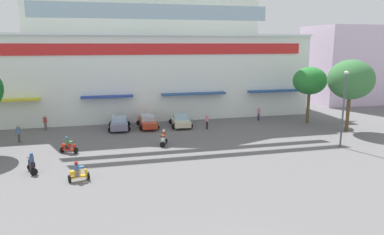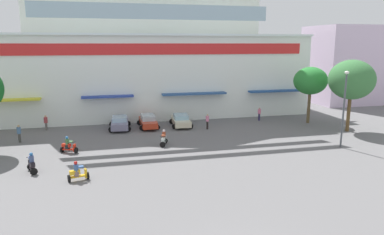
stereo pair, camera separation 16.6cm
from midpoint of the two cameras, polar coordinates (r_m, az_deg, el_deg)
The scene contains 17 objects.
ground_plane at distance 27.52m, azimuth -1.89°, elevation -8.17°, with size 128.00×128.00×0.00m, color slate.
colonial_building at distance 48.37m, azimuth -7.74°, elevation 11.28°, with size 41.76×15.78×20.63m.
flank_building_right at distance 63.12m, azimuth 23.45°, elevation 7.73°, with size 12.17×9.25×12.03m.
plaza_tree_1 at distance 41.59m, azimuth 23.85°, elevation 5.52°, with size 4.66×4.93×7.70m.
plaza_tree_3 at distance 44.45m, azimuth 18.14°, elevation 5.55°, with size 4.03×3.59×6.67m.
parked_car_0 at distance 40.49m, azimuth -11.61°, elevation -0.82°, with size 2.58×4.56×1.44m.
parked_car_1 at distance 40.74m, azimuth -7.20°, elevation -0.58°, with size 2.28×4.49×1.48m.
parked_car_2 at distance 41.08m, azimuth -1.97°, elevation -0.44°, with size 2.59×4.49×1.38m.
scooter_rider_1 at distance 26.25m, azimuth -17.84°, elevation -8.38°, with size 1.49×0.86×1.44m.
scooter_rider_2 at distance 32.96m, azimuth -19.22°, elevation -4.34°, with size 1.54×1.06×1.49m.
scooter_rider_3 at distance 29.00m, azimuth -24.28°, elevation -6.82°, with size 0.95×1.48×1.57m.
scooter_rider_4 at distance 33.54m, azimuth -4.66°, elevation -3.44°, with size 0.97×1.55×1.50m.
pedestrian_0 at distance 44.88m, azimuth 10.46°, elevation 0.69°, with size 0.46×0.46×1.62m.
pedestrian_1 at distance 38.15m, azimuth -26.00°, elevation -2.18°, with size 0.52×0.52×1.72m.
pedestrian_2 at distance 42.25m, azimuth -22.43°, elevation -0.66°, with size 0.53×0.53×1.68m.
pedestrian_4 at distance 39.65m, azimuth 2.29°, elevation -0.50°, with size 0.47×0.47×1.70m.
streetlamp_near at distance 34.87m, azimuth 22.88°, elevation 2.05°, with size 0.40×0.40×6.98m.
Camera 1 is at (-5.44, -12.29, 9.36)m, focal length 33.52 mm.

